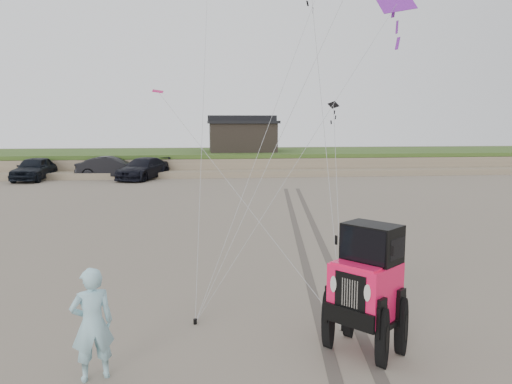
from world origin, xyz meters
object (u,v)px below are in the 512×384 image
cabin (242,135)px  man (92,324)px  truck_a (34,169)px  truck_c (143,169)px  truck_b (111,168)px  jeep (365,302)px

cabin → man: 39.00m
cabin → truck_a: 18.21m
cabin → truck_c: size_ratio=1.11×
cabin → truck_b: cabin is taller
cabin → truck_c: (-8.43, -7.22, -2.40)m
man → cabin: bearing=-119.5°
cabin → jeep: (-0.97, -38.02, -2.24)m
truck_a → man: (10.71, -31.51, 0.09)m
jeep → truck_c: bearing=153.7°
truck_b → truck_a: bearing=102.4°
truck_a → cabin: bearing=27.6°
truck_c → truck_b: bearing=-176.2°
truck_b → cabin: bearing=-54.2°
truck_a → truck_c: truck_a is taller
truck_a → jeep: (15.69, -31.05, 0.09)m
cabin → truck_c: 11.35m
truck_b → truck_c: truck_b is taller
jeep → man: (-4.98, -0.46, -0.00)m
truck_c → man: bearing=-62.7°
man → truck_a: bearing=-91.9°
truck_a → truck_b: bearing=11.4°
truck_b → man: 32.55m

